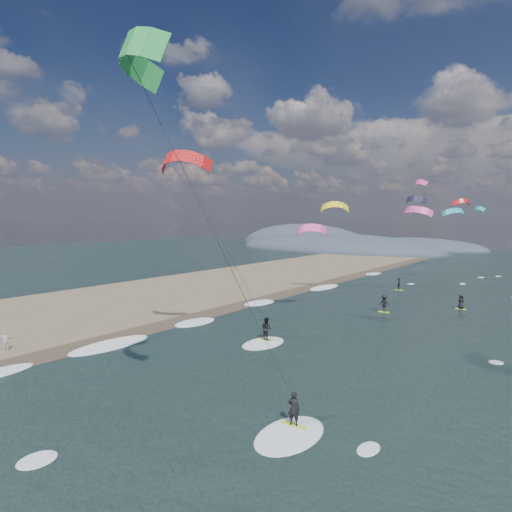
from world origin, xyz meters
The scene contains 10 objects.
ground centered at (0.00, 0.00, 0.00)m, with size 260.00×260.00×0.00m, color black.
sand_strip centered at (-24.00, 10.00, 0.00)m, with size 26.00×240.00×0.00m, color brown.
wet_sand_strip centered at (-12.00, 10.00, 0.00)m, with size 3.00×240.00×0.00m, color #382D23.
coastal_hills centered at (-44.84, 107.86, 0.00)m, with size 80.00×41.00×15.00m.
kitesurfer_near_a centered at (4.43, -1.09, 12.96)m, with size 7.72×9.20×17.18m.
kitesurfer_near_b centered at (-4.18, 10.04, 10.05)m, with size 7.24×8.67×15.11m.
far_kitesurfers centered at (2.92, 33.98, 0.88)m, with size 10.46×14.99×1.83m.
bg_kite_field centered at (-1.39, 52.30, 11.74)m, with size 12.57×62.04×8.36m.
shoreline_surf centered at (-10.80, 14.75, 0.00)m, with size 2.40×79.40×0.11m.
beach_walker centered at (-15.40, 0.45, 0.75)m, with size 0.88×0.36×1.49m, color silver.
Camera 1 is at (17.94, -12.66, 9.87)m, focal length 30.00 mm.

